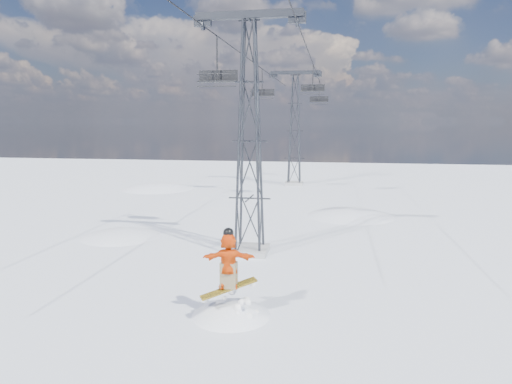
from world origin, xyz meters
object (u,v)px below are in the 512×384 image
at_px(lift_tower_near, 249,142).
at_px(lift_tower_far, 295,131).
at_px(snowboarder_jump, 231,360).
at_px(lift_chair_near, 218,77).

height_order(lift_tower_near, lift_tower_far, same).
relative_size(snowboarder_jump, lift_chair_near, 2.68).
height_order(lift_tower_far, lift_chair_near, lift_tower_far).
bearing_deg(snowboarder_jump, lift_chair_near, 106.33).
distance_m(lift_tower_near, lift_chair_near, 4.77).
relative_size(lift_tower_far, lift_chair_near, 4.36).
distance_m(lift_tower_far, snowboarder_jump, 33.09).
bearing_deg(lift_tower_near, snowboarder_jump, -84.34).
xyz_separation_m(lift_tower_far, lift_chair_near, (-2.20, -22.33, 3.28)).
relative_size(lift_tower_near, lift_tower_far, 1.00).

